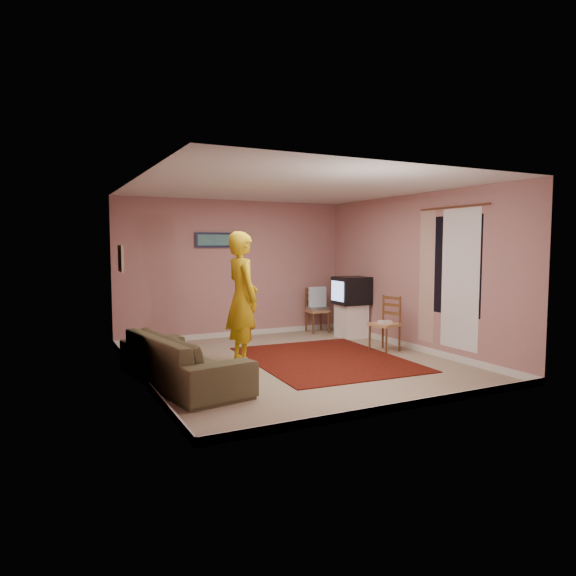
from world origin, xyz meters
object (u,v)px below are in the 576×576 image
tv_cabinet (351,321)px  person (242,298)px  chair_a (317,305)px  chair_b (385,318)px  sofa (183,359)px  crt_tv (351,291)px

tv_cabinet → person: 2.94m
chair_a → chair_b: (0.08, -2.10, 0.01)m
chair_a → sofa: 4.34m
chair_a → person: bearing=-138.0°
sofa → tv_cabinet: bearing=-73.7°
chair_a → person: (-2.35, -1.88, 0.44)m
chair_a → person: 3.04m
tv_cabinet → person: bearing=-157.5°
crt_tv → sofa: bearing=-151.5°
tv_cabinet → chair_a: bearing=110.4°
chair_a → person: person is taller
sofa → person: 1.48m
person → chair_a: bearing=-52.5°
chair_a → sofa: size_ratio=0.22×
chair_a → sofa: (-3.46, -2.62, -0.22)m
crt_tv → sofa: 4.21m
chair_b → person: size_ratio=0.25×
crt_tv → person: person is taller
tv_cabinet → chair_b: bearing=-99.1°
chair_b → person: 2.48m
tv_cabinet → chair_b: (-0.21, -1.31, 0.24)m
person → chair_b: bearing=-96.3°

